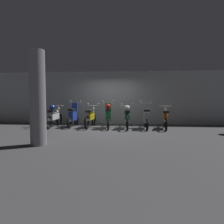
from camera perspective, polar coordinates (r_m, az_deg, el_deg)
The scene contains 11 objects.
ground_plane at distance 9.35m, azimuth -1.20°, elevation -4.72°, with size 80.00×80.00×0.00m, color #424244.
back_wall at distance 11.21m, azimuth -0.05°, elevation 4.03°, with size 16.00×0.30×2.84m, color #9EA0A3.
motorbike_slot_0 at distance 10.19m, azimuth -15.96°, elevation -1.17°, with size 0.56×1.95×1.08m.
motorbike_slot_1 at distance 10.12m, azimuth -10.85°, elevation -1.11°, with size 0.59×1.68×1.29m.
motorbike_slot_2 at distance 9.82m, azimuth -6.05°, elevation -1.42°, with size 0.59×1.95×1.15m.
motorbike_slot_3 at distance 9.49m, azimuth -1.08°, elevation -1.14°, with size 0.59×1.68×1.29m.
motorbike_slot_4 at distance 9.45m, azimuth 4.26°, elevation -1.41°, with size 0.59×1.95×1.15m.
motorbike_slot_5 at distance 9.47m, azimuth 9.61°, elevation -1.45°, with size 0.59×1.68×1.29m.
motorbike_slot_6 at distance 9.66m, azimuth 14.82°, elevation -1.65°, with size 0.56×1.95×1.03m.
bicycle at distance 10.69m, azimuth -20.07°, elevation -1.90°, with size 0.55×1.69×0.89m.
support_pillar at distance 6.46m, azimuth -20.18°, elevation 3.68°, with size 0.47×0.47×2.84m, color gray.
Camera 1 is at (1.06, -9.18, 1.44)m, focal length 32.55 mm.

